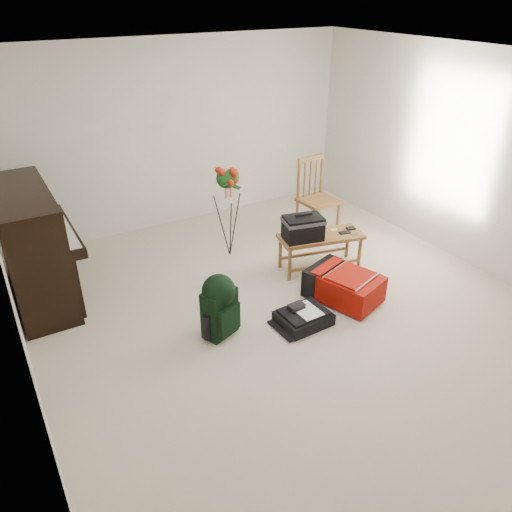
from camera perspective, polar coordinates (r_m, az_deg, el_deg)
floor at (r=5.34m, az=3.77°, el=-6.31°), size 5.00×5.50×0.01m
ceiling at (r=4.41m, az=4.88°, el=21.37°), size 5.00×5.50×0.01m
wall_back at (r=7.05m, az=-8.69°, el=13.57°), size 5.00×0.04×2.50m
wall_left at (r=4.02m, az=-26.80°, el=-1.36°), size 0.04×5.50×2.50m
wall_right at (r=6.41m, az=23.42°, el=10.02°), size 0.04×5.50×2.50m
piano at (r=5.75m, az=-24.07°, el=0.75°), size 0.71×1.50×1.25m
bench at (r=5.79m, az=6.27°, el=2.78°), size 1.06×0.61×0.77m
dining_chair at (r=6.79m, az=6.96°, el=6.56°), size 0.49×0.49×1.06m
red_suitcase at (r=5.54m, az=9.65°, el=-3.09°), size 0.73×0.90×0.33m
black_duffel at (r=5.13m, az=5.43°, el=-6.94°), size 0.52×0.43×0.21m
green_backpack at (r=4.81m, az=-4.20°, el=-5.39°), size 0.38×0.36×0.66m
flower_stand at (r=6.14m, az=-3.14°, el=4.99°), size 0.45×0.45×1.21m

